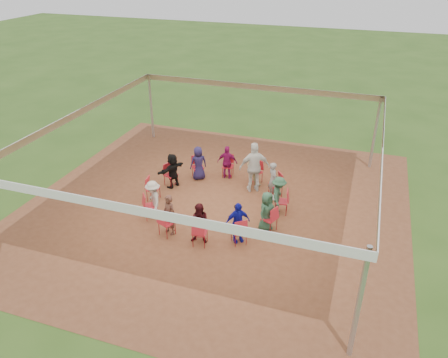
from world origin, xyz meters
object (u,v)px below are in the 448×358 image
(chair_7, at_px, (150,206))
(person_seated_9, at_px, (238,222))
(person_seated_5, at_px, (173,170))
(laptop, at_px, (274,196))
(chair_11, at_px, (269,219))
(person_seated_4, at_px, (198,163))
(chair_0, at_px, (282,202))
(cable_coil, at_px, (238,207))
(chair_10, at_px, (239,231))
(chair_6, at_px, (153,189))
(person_seated_6, at_px, (153,200))
(person_seated_2, at_px, (254,168))
(chair_8, at_px, (167,223))
(person_seated_10, at_px, (266,211))
(person_seated_1, at_px, (273,180))
(chair_5, at_px, (171,175))
(chair_9, at_px, (200,232))
(chair_4, at_px, (198,167))
(person_seated_3, at_px, (227,162))
(chair_2, at_px, (256,172))
(person_seated_8, at_px, (201,224))
(standing_person, at_px, (254,167))
(person_seated_7, at_px, (169,215))
(person_seated_0, at_px, (279,195))
(chair_3, at_px, (228,166))
(chair_1, at_px, (276,185))

(chair_7, height_order, person_seated_9, person_seated_9)
(person_seated_5, distance_m, laptop, 4.05)
(chair_11, height_order, person_seated_4, person_seated_4)
(chair_0, xyz_separation_m, cable_coil, (-1.49, -0.15, -0.43))
(chair_10, bearing_deg, chair_6, 120.00)
(person_seated_6, relative_size, person_seated_9, 1.00)
(person_seated_2, relative_size, cable_coil, 4.28)
(chair_6, bearing_deg, chair_8, 30.00)
(person_seated_2, relative_size, person_seated_10, 1.00)
(person_seated_4, bearing_deg, chair_8, 59.11)
(chair_11, xyz_separation_m, person_seated_1, (-0.40, 2.20, 0.23))
(chair_11, xyz_separation_m, person_seated_9, (-0.79, -0.85, 0.23))
(chair_5, relative_size, chair_9, 1.00)
(chair_4, height_order, person_seated_4, person_seated_4)
(person_seated_10, height_order, laptop, person_seated_10)
(person_seated_3, bearing_deg, chair_2, 170.72)
(chair_10, xyz_separation_m, person_seated_4, (-2.74, 3.54, 0.23))
(person_seated_3, xyz_separation_m, person_seated_6, (-1.43, -3.49, 0.00))
(person_seated_6, relative_size, person_seated_8, 1.00)
(chair_0, height_order, person_seated_4, person_seated_4)
(standing_person, relative_size, laptop, 5.00)
(chair_9, relative_size, person_seated_7, 0.67)
(person_seated_4, bearing_deg, chair_4, -90.00)
(chair_6, distance_m, chair_11, 4.44)
(chair_10, xyz_separation_m, person_seated_3, (-1.70, 3.97, 0.23))
(chair_2, relative_size, chair_9, 1.00)
(person_seated_6, relative_size, standing_person, 0.70)
(person_seated_0, relative_size, person_seated_7, 1.00)
(chair_7, bearing_deg, chair_5, 150.00)
(chair_10, distance_m, person_seated_0, 2.25)
(chair_6, xyz_separation_m, person_seated_3, (1.98, 2.47, 0.23))
(person_seated_8, bearing_deg, chair_11, 27.34)
(chair_3, relative_size, chair_9, 1.00)
(chair_1, distance_m, person_seated_0, 1.19)
(chair_7, xyz_separation_m, laptop, (3.82, 1.68, 0.19))
(person_seated_6, bearing_deg, person_seated_3, 120.00)
(chair_2, bearing_deg, cable_coil, 109.66)
(chair_6, distance_m, person_seated_1, 4.33)
(person_seated_1, xyz_separation_m, person_seated_10, (0.29, -2.16, 0.00))
(person_seated_0, bearing_deg, chair_10, 152.66)
(person_seated_1, bearing_deg, chair_0, 170.72)
(chair_2, bearing_deg, chair_5, 45.00)
(person_seated_1, xyz_separation_m, person_seated_6, (-3.44, -2.66, 0.00))
(chair_11, height_order, standing_person, standing_person)
(standing_person, bearing_deg, laptop, 102.93)
(person_seated_4, bearing_deg, person_seated_0, 120.00)
(chair_4, xyz_separation_m, person_seated_4, (0.07, -0.09, 0.23))
(chair_5, height_order, person_seated_2, person_seated_2)
(person_seated_2, height_order, person_seated_6, same)
(person_seated_9, relative_size, laptop, 3.50)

